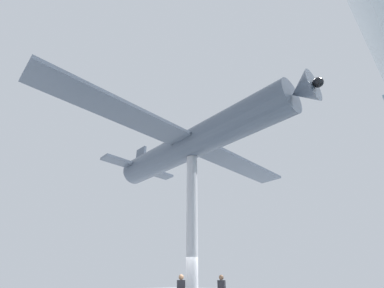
{
  "coord_description": "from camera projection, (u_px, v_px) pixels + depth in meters",
  "views": [
    {
      "loc": [
        10.31,
        9.19,
        1.5
      ],
      "look_at": [
        0.0,
        0.0,
        8.85
      ],
      "focal_mm": 24.0,
      "sensor_mm": 36.0,
      "label": 1
    }
  ],
  "objects": [
    {
      "name": "suspended_airplane",
      "position": [
        194.0,
        143.0,
        15.54
      ],
      "size": [
        18.32,
        14.4,
        2.7
      ],
      "rotation": [
        0.0,
        0.0,
        -0.08
      ],
      "color": "#4C5666",
      "rests_on": "support_pylon_central"
    },
    {
      "name": "support_pylon_central",
      "position": [
        192.0,
        227.0,
        13.35
      ],
      "size": [
        0.6,
        0.6,
        7.95
      ],
      "color": "#B7B7BC",
      "rests_on": "ground_plane"
    }
  ]
}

